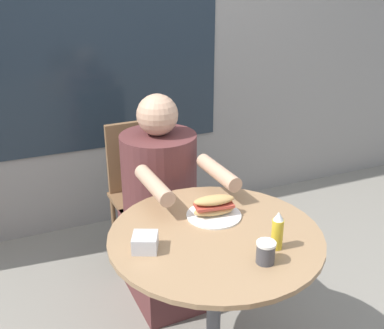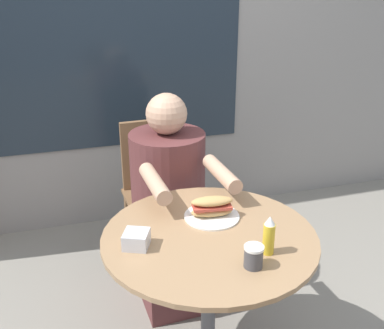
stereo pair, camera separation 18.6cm
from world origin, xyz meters
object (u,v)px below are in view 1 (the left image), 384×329
Objects in this scene: seated_diner at (163,216)px; diner_chair at (142,182)px; sandwich_on_plate at (214,208)px; condiment_bottle at (277,231)px; drink_cup at (266,252)px; cafe_table at (215,272)px.

diner_chair is at bearing -91.39° from seated_diner.
sandwich_on_plate is 0.32m from condiment_bottle.
drink_cup is at bearing -144.52° from condiment_bottle.
condiment_bottle is (0.16, -0.18, 0.26)m from cafe_table.
seated_diner is at bearing 88.61° from diner_chair.
sandwich_on_plate is 0.37m from drink_cup.
condiment_bottle is (0.17, -1.15, 0.27)m from diner_chair.
sandwich_on_plate is 2.83× the size of drink_cup.
diner_chair is 1.24m from drink_cup.
cafe_table is at bearing -113.01° from sandwich_on_plate.
seated_diner is at bearing 95.05° from drink_cup.
cafe_table is 10.31× the size of drink_cup.
cafe_table is at bearing 87.84° from seated_diner.
seated_diner is 7.46× the size of condiment_bottle.
condiment_bottle is at bearing 95.94° from diner_chair.
drink_cup is at bearing -86.48° from sandwich_on_plate.
diner_chair reaches higher than sandwich_on_plate.
diner_chair is 10.71× the size of drink_cup.
cafe_table is 0.62m from seated_diner.
sandwich_on_plate is at bearing 66.99° from cafe_table.
drink_cup is at bearing 91.60° from diner_chair.
drink_cup is 0.54× the size of condiment_bottle.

